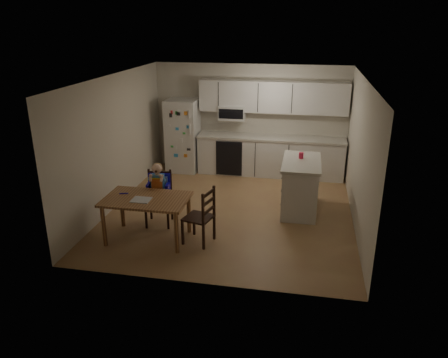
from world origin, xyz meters
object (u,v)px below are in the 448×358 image
at_px(kitchen_island, 300,186).
at_px(refrigerator, 183,136).
at_px(chair_side, 203,213).
at_px(red_cup, 301,155).
at_px(dining_table, 147,204).
at_px(chair_booster, 159,187).

bearing_deg(kitchen_island, refrigerator, 146.49).
height_order(kitchen_island, chair_side, kitchen_island).
bearing_deg(refrigerator, red_cup, -31.23).
bearing_deg(kitchen_island, chair_side, -132.18).
height_order(refrigerator, red_cup, refrigerator).
bearing_deg(refrigerator, dining_table, -83.62).
xyz_separation_m(chair_booster, chair_side, (0.95, -0.59, -0.15)).
relative_size(refrigerator, chair_side, 1.79).
bearing_deg(chair_booster, refrigerator, 90.41).
relative_size(refrigerator, dining_table, 1.25).
bearing_deg(chair_side, red_cup, 155.42).
bearing_deg(red_cup, chair_side, -128.99).
xyz_separation_m(kitchen_island, chair_side, (-1.48, -1.64, 0.04)).
relative_size(red_cup, dining_table, 0.08).
relative_size(refrigerator, kitchen_island, 1.28).
distance_m(refrigerator, kitchen_island, 3.40).
height_order(dining_table, chair_side, chair_side).
distance_m(dining_table, chair_booster, 0.62).
xyz_separation_m(refrigerator, red_cup, (2.80, -1.70, 0.19)).
relative_size(refrigerator, red_cup, 15.11).
distance_m(chair_booster, chair_side, 1.13).
bearing_deg(refrigerator, kitchen_island, -33.51).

